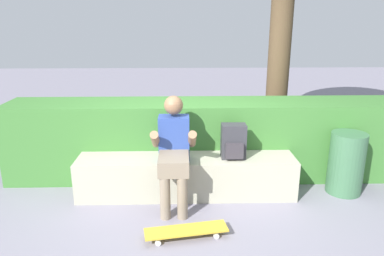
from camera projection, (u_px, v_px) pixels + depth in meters
The scene contains 7 objects.
ground_plane at pixel (187, 209), 4.00m from camera, with size 24.00×24.00×0.00m, color gray.
bench_main at pixel (186, 176), 4.26m from camera, with size 2.55×0.47×0.47m.
person_skater at pixel (174, 149), 3.92m from camera, with size 0.49×0.62×1.22m.
skateboard_near_person at pixel (186, 231), 3.45m from camera, with size 0.82×0.33×0.09m.
backpack_on_bench at pixel (233, 142), 4.14m from camera, with size 0.28×0.23×0.40m.
hedge_row at pixel (218, 139), 4.75m from camera, with size 5.42×0.71×1.01m.
trash_bin at pixel (346, 163), 4.29m from camera, with size 0.41×0.41×0.75m.
Camera 1 is at (-0.04, -3.57, 2.02)m, focal length 33.67 mm.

